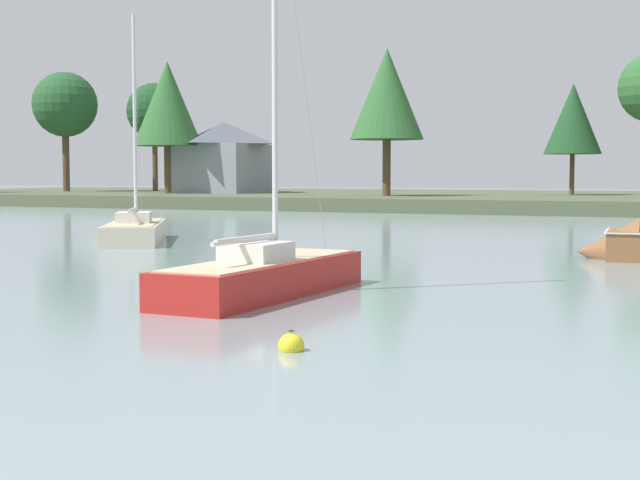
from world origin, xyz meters
The scene contains 10 objects.
far_shore_bank centered at (0.00, 92.95, 0.61)m, with size 164.94×45.42×1.22m, color #4C563D.
sailboat_red centered at (-1.44, 17.99, 0.28)m, with size 2.73×8.53×13.38m.
sailboat_cream centered at (-16.58, 33.96, 0.26)m, with size 6.49×8.91×12.01m.
mooring_buoy_yellow centered at (2.69, 10.86, 0.09)m, with size 0.52×0.52×0.57m.
shore_tree_center_left centered at (-19.38, 80.79, 10.97)m, with size 7.15×7.15×14.18m.
shore_tree_right_mid centered at (-45.38, 82.92, 10.92)m, with size 7.53×7.53×14.37m.
shore_tree_inland_c centered at (-61.93, 86.48, 11.52)m, with size 7.73×7.73×14.24m.
shore_tree_center centered at (-3.39, 91.75, 8.84)m, with size 5.76×5.76×11.16m.
shore_tree_inland_b centered at (-52.61, 91.47, 10.83)m, with size 6.70×6.70×13.02m.
cottage_near_water centered at (-41.02, 87.49, 5.31)m, with size 8.93×10.21×7.91m.
Camera 1 is at (10.27, -5.54, 3.46)m, focal length 52.71 mm.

